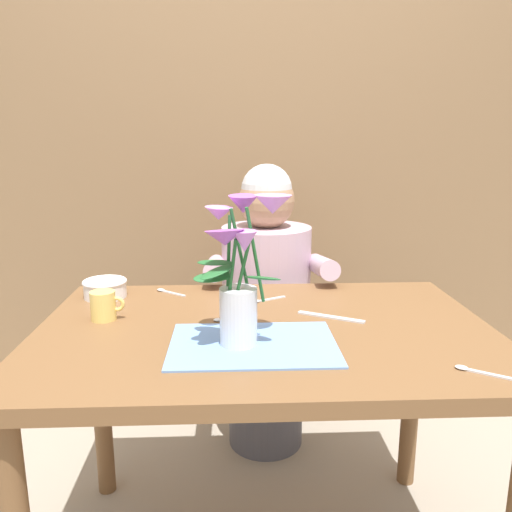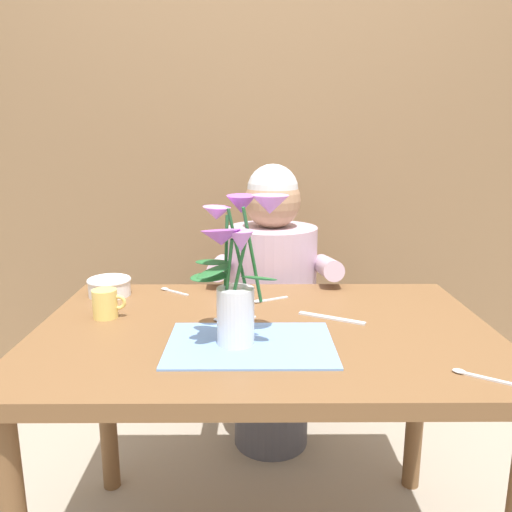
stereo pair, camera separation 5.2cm
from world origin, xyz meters
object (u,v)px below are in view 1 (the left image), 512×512
at_px(seated_person, 266,312).
at_px(ceramic_mug, 104,306).
at_px(dinner_knife, 331,317).
at_px(ceramic_bowl, 105,288).
at_px(flower_vase, 241,269).

height_order(seated_person, ceramic_mug, seated_person).
xyz_separation_m(dinner_knife, ceramic_mug, (-0.62, 0.02, 0.04)).
distance_m(ceramic_bowl, ceramic_mug, 0.21).
bearing_deg(ceramic_mug, dinner_knife, -1.41).
relative_size(seated_person, ceramic_mug, 12.20).
relative_size(seated_person, ceramic_bowl, 8.35).
bearing_deg(ceramic_bowl, seated_person, 32.67).
distance_m(flower_vase, ceramic_mug, 0.45).
bearing_deg(ceramic_bowl, ceramic_mug, -77.19).
relative_size(ceramic_bowl, ceramic_mug, 1.46).
distance_m(seated_person, ceramic_mug, 0.76).
height_order(flower_vase, ceramic_bowl, flower_vase).
distance_m(seated_person, ceramic_bowl, 0.66).
bearing_deg(flower_vase, dinner_knife, 35.42).
bearing_deg(ceramic_bowl, dinner_knife, -18.22).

